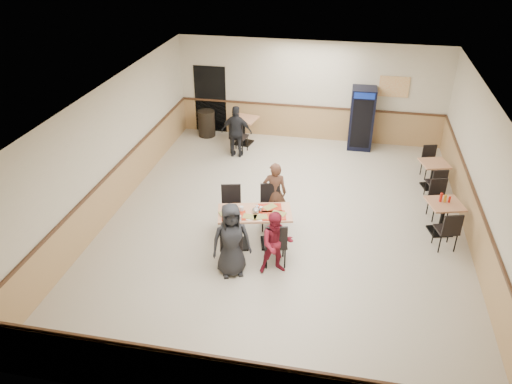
% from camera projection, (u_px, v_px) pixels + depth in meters
% --- Properties ---
extents(ground, '(10.00, 10.00, 0.00)m').
position_uv_depth(ground, '(284.00, 223.00, 11.35)').
color(ground, beige).
rests_on(ground, ground).
extents(room_shell, '(10.00, 10.00, 10.00)m').
position_uv_depth(room_shell, '(367.00, 159.00, 12.94)').
color(room_shell, silver).
rests_on(room_shell, ground).
extents(main_table, '(1.65, 1.09, 0.81)m').
position_uv_depth(main_table, '(255.00, 223.00, 10.38)').
color(main_table, black).
rests_on(main_table, ground).
extents(main_chairs, '(1.72, 2.04, 1.02)m').
position_uv_depth(main_chairs, '(252.00, 224.00, 10.39)').
color(main_chairs, black).
rests_on(main_chairs, ground).
extents(diner_woman_left, '(0.88, 0.75, 1.54)m').
position_uv_depth(diner_woman_left, '(231.00, 240.00, 9.45)').
color(diner_woman_left, black).
rests_on(diner_woman_left, ground).
extents(diner_woman_right, '(0.77, 0.68, 1.33)m').
position_uv_depth(diner_woman_right, '(276.00, 243.00, 9.54)').
color(diner_woman_right, maroon).
rests_on(diner_woman_right, ground).
extents(diner_man_opposite, '(0.57, 0.41, 1.47)m').
position_uv_depth(diner_man_opposite, '(275.00, 193.00, 11.10)').
color(diner_man_opposite, '#543324').
rests_on(diner_man_opposite, ground).
extents(lone_diner, '(0.89, 0.38, 1.51)m').
position_uv_depth(lone_diner, '(237.00, 132.00, 14.09)').
color(lone_diner, black).
rests_on(lone_diner, ground).
extents(tabletop_clutter, '(1.41, 0.89, 0.12)m').
position_uv_depth(tabletop_clutter, '(254.00, 213.00, 10.18)').
color(tabletop_clutter, '#B2220B').
rests_on(tabletop_clutter, main_table).
extents(side_table_near, '(0.86, 0.86, 0.74)m').
position_uv_depth(side_table_near, '(443.00, 213.00, 10.81)').
color(side_table_near, black).
rests_on(side_table_near, ground).
extents(side_table_near_chair_south, '(0.54, 0.54, 0.94)m').
position_uv_depth(side_table_near_chair_south, '(447.00, 229.00, 10.32)').
color(side_table_near_chair_south, black).
rests_on(side_table_near_chair_south, ground).
extents(side_table_near_chair_north, '(0.54, 0.54, 0.94)m').
position_uv_depth(side_table_near_chair_north, '(440.00, 200.00, 11.33)').
color(side_table_near_chair_north, black).
rests_on(side_table_near_chair_north, ground).
extents(side_table_far, '(0.80, 0.80, 0.69)m').
position_uv_depth(side_table_far, '(433.00, 171.00, 12.62)').
color(side_table_far, black).
rests_on(side_table_far, ground).
extents(side_table_far_chair_south, '(0.51, 0.51, 0.88)m').
position_uv_depth(side_table_far_chair_south, '(435.00, 182.00, 12.16)').
color(side_table_far_chair_south, black).
rests_on(side_table_far_chair_south, ground).
extents(side_table_far_chair_north, '(0.51, 0.51, 0.88)m').
position_uv_depth(side_table_far_chair_north, '(431.00, 162.00, 13.10)').
color(side_table_far_chair_north, black).
rests_on(side_table_far_chair_north, ground).
extents(condiment_caddy, '(0.23, 0.06, 0.20)m').
position_uv_depth(condiment_caddy, '(444.00, 198.00, 10.69)').
color(condiment_caddy, red).
rests_on(condiment_caddy, side_table_near).
extents(back_table, '(0.88, 0.88, 0.81)m').
position_uv_depth(back_table, '(244.00, 127.00, 14.98)').
color(back_table, black).
rests_on(back_table, ground).
extents(back_table_chair_lone, '(0.55, 0.55, 1.02)m').
position_uv_depth(back_table_chair_lone, '(239.00, 136.00, 14.44)').
color(back_table_chair_lone, black).
rests_on(back_table_chair_lone, ground).
extents(pepsi_cooler, '(0.70, 0.71, 1.82)m').
position_uv_depth(pepsi_cooler, '(362.00, 118.00, 14.55)').
color(pepsi_cooler, black).
rests_on(pepsi_cooler, ground).
extents(trash_bin, '(0.52, 0.52, 0.82)m').
position_uv_depth(trash_bin, '(207.00, 123.00, 15.56)').
color(trash_bin, black).
rests_on(trash_bin, ground).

